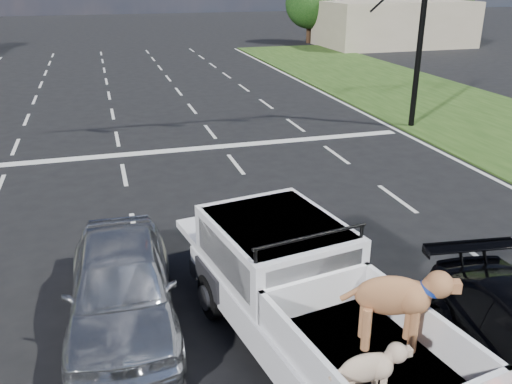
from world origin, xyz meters
TOP-DOWN VIEW (x-y plane):
  - ground at (0.00, 0.00)m, footprint 160.00×160.00m
  - road_markings at (0.00, 6.56)m, footprint 17.75×60.00m
  - traffic_signal at (7.20, 10.50)m, footprint 9.11×0.31m
  - building_right at (22.00, 34.00)m, footprint 12.00×7.00m
  - tree_far_d at (16.00, 38.00)m, footprint 4.20×4.20m
  - tree_far_e at (24.00, 38.00)m, footprint 4.20×4.20m
  - tree_far_f at (30.00, 38.00)m, footprint 4.20×4.20m
  - pickup_truck at (0.56, -1.41)m, footprint 2.97×5.96m
  - silver_sedan at (-2.20, 0.30)m, footprint 1.98×4.51m

SIDE VIEW (x-z plane):
  - ground at x=0.00m, z-range 0.00..0.00m
  - road_markings at x=0.00m, z-range 0.00..0.01m
  - silver_sedan at x=-2.20m, z-range 0.00..1.51m
  - pickup_truck at x=0.56m, z-range -0.06..2.07m
  - building_right at x=22.00m, z-range 0.00..3.60m
  - tree_far_d at x=16.00m, z-range 0.59..5.99m
  - tree_far_e at x=24.00m, z-range 0.59..5.99m
  - tree_far_f at x=30.00m, z-range 0.59..5.99m
  - traffic_signal at x=7.20m, z-range 1.23..8.23m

